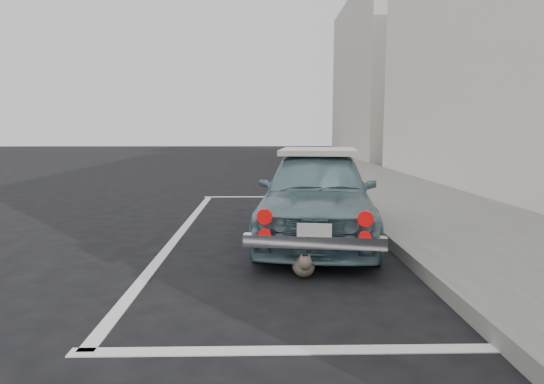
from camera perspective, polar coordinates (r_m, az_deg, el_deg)
The scene contains 8 objects.
ground at distance 3.61m, azimuth -5.46°, elevation -15.71°, with size 80.00×80.00×0.00m, color black.
sidewalk at distance 6.22m, azimuth 27.19°, elevation -5.79°, with size 2.80×40.00×0.15m, color slate.
building_far at distance 24.23m, azimuth 13.74°, elevation 13.55°, with size 3.50×10.00×8.00m, color beige.
pline_rear at distance 3.16m, azimuth 3.46°, elevation -19.22°, with size 3.00×0.12×0.01m, color silver.
pline_front at distance 9.91m, azimuth 0.18°, elevation -0.60°, with size 3.00×0.12×0.01m, color silver.
pline_side at distance 6.57m, azimuth -11.41°, elevation -5.03°, with size 0.12×7.00×0.01m, color silver.
retro_coupe at distance 6.06m, azimuth 5.71°, elevation -0.10°, with size 1.91×3.74×1.22m.
cat at distance 4.55m, azimuth 4.00°, elevation -9.05°, with size 0.23×0.51×0.27m.
Camera 1 is at (0.26, -3.31, 1.43)m, focal length 30.00 mm.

